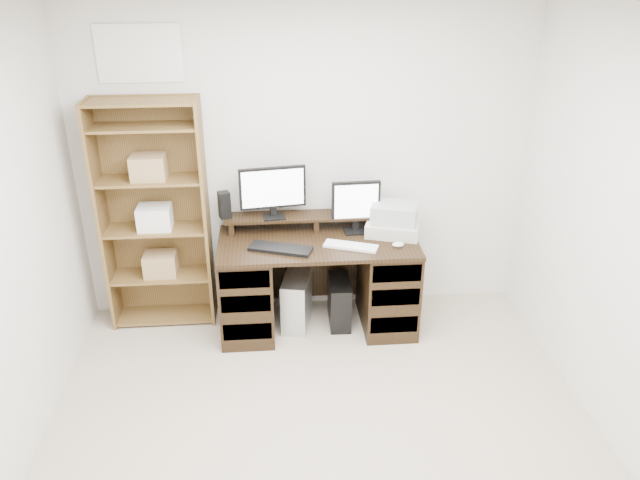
{
  "coord_description": "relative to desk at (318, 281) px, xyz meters",
  "views": [
    {
      "loc": [
        -0.27,
        -2.6,
        2.78
      ],
      "look_at": [
        0.07,
        1.43,
        0.85
      ],
      "focal_mm": 35.0,
      "sensor_mm": 36.0,
      "label": 1
    }
  ],
  "objects": [
    {
      "name": "tower_black",
      "position": [
        0.17,
        0.01,
        -0.2
      ],
      "size": [
        0.17,
        0.38,
        0.38
      ],
      "rotation": [
        0.0,
        0.0,
        -0.02
      ],
      "color": "black",
      "rests_on": "ground"
    },
    {
      "name": "room",
      "position": [
        -0.07,
        -1.64,
        0.86
      ],
      "size": [
        3.54,
        4.04,
        2.54
      ],
      "color": "#BCAC96",
      "rests_on": "ground"
    },
    {
      "name": "printer",
      "position": [
        0.59,
        0.06,
        0.41
      ],
      "size": [
        0.47,
        0.41,
        0.1
      ],
      "primitive_type": "cube",
      "rotation": [
        0.0,
        0.0,
        -0.31
      ],
      "color": "#BBB5A3",
      "rests_on": "desk"
    },
    {
      "name": "keyboard_black",
      "position": [
        -0.29,
        -0.15,
        0.37
      ],
      "size": [
        0.48,
        0.3,
        0.03
      ],
      "primitive_type": "cube",
      "rotation": [
        0.0,
        0.0,
        -0.34
      ],
      "color": "black",
      "rests_on": "desk"
    },
    {
      "name": "monitor_small",
      "position": [
        0.3,
        0.14,
        0.58
      ],
      "size": [
        0.37,
        0.14,
        0.41
      ],
      "rotation": [
        0.0,
        0.0,
        0.04
      ],
      "color": "black",
      "rests_on": "desk"
    },
    {
      "name": "basket",
      "position": [
        0.59,
        0.06,
        0.53
      ],
      "size": [
        0.39,
        0.33,
        0.14
      ],
      "primitive_type": "cube",
      "rotation": [
        0.0,
        0.0,
        -0.29
      ],
      "color": "#A4A9AF",
      "rests_on": "printer"
    },
    {
      "name": "bookshelf",
      "position": [
        -1.22,
        0.21,
        0.53
      ],
      "size": [
        0.8,
        0.3,
        1.8
      ],
      "color": "brown",
      "rests_on": "ground"
    },
    {
      "name": "keyboard_white",
      "position": [
        0.23,
        -0.15,
        0.37
      ],
      "size": [
        0.41,
        0.25,
        0.02
      ],
      "primitive_type": "cube",
      "rotation": [
        0.0,
        0.0,
        -0.36
      ],
      "color": "white",
      "rests_on": "desk"
    },
    {
      "name": "speaker",
      "position": [
        -0.7,
        0.21,
        0.59
      ],
      "size": [
        0.11,
        0.11,
        0.21
      ],
      "primitive_type": "cube",
      "rotation": [
        0.0,
        0.0,
        0.32
      ],
      "color": "black",
      "rests_on": "riser_shelf"
    },
    {
      "name": "desk",
      "position": [
        0.0,
        0.0,
        0.0
      ],
      "size": [
        1.5,
        0.7,
        0.75
      ],
      "color": "black",
      "rests_on": "ground"
    },
    {
      "name": "tower_silver",
      "position": [
        -0.17,
        0.03,
        -0.18
      ],
      "size": [
        0.27,
        0.46,
        0.43
      ],
      "primitive_type": "cube",
      "rotation": [
        0.0,
        0.0,
        -0.2
      ],
      "color": "#B9BCC0",
      "rests_on": "ground"
    },
    {
      "name": "riser_shelf",
      "position": [
        0.0,
        0.21,
        0.45
      ],
      "size": [
        1.4,
        0.22,
        0.12
      ],
      "color": "black",
      "rests_on": "desk"
    },
    {
      "name": "monitor_wide",
      "position": [
        -0.33,
        0.19,
        0.71
      ],
      "size": [
        0.51,
        0.15,
        0.4
      ],
      "rotation": [
        0.0,
        0.0,
        0.14
      ],
      "color": "black",
      "rests_on": "riser_shelf"
    },
    {
      "name": "mouse",
      "position": [
        0.58,
        -0.17,
        0.38
      ],
      "size": [
        0.1,
        0.08,
        0.04
      ],
      "primitive_type": "ellipsoid",
      "rotation": [
        0.0,
        0.0,
        -0.23
      ],
      "color": "silver",
      "rests_on": "desk"
    }
  ]
}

